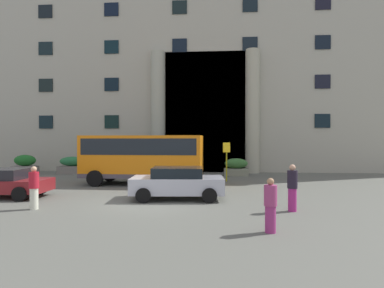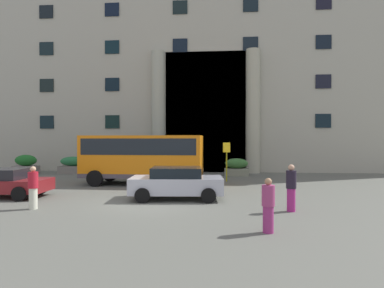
# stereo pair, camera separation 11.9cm
# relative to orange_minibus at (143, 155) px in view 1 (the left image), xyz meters

# --- Properties ---
(ground_plane) EXTENTS (80.00, 64.00, 0.12)m
(ground_plane) POSITION_rel_orange_minibus_xyz_m (1.27, -5.50, -1.74)
(ground_plane) COLOR #585950
(office_building_facade) EXTENTS (41.64, 9.79, 18.35)m
(office_building_facade) POSITION_rel_orange_minibus_xyz_m (1.27, 11.97, 7.48)
(office_building_facade) COLOR #9F9D89
(office_building_facade) RESTS_ON ground_plane
(orange_minibus) EXTENTS (6.88, 2.78, 2.82)m
(orange_minibus) POSITION_rel_orange_minibus_xyz_m (0.00, 0.00, 0.00)
(orange_minibus) COLOR orange
(orange_minibus) RESTS_ON ground_plane
(bus_stop_sign) EXTENTS (0.44, 0.08, 2.41)m
(bus_stop_sign) POSITION_rel_orange_minibus_xyz_m (4.86, 1.65, -0.18)
(bus_stop_sign) COLOR #959613
(bus_stop_sign) RESTS_ON ground_plane
(hedge_planter_east) EXTENTS (2.20, 0.92, 1.51)m
(hedge_planter_east) POSITION_rel_orange_minibus_xyz_m (2.13, 5.18, -0.95)
(hedge_planter_east) COLOR gray
(hedge_planter_east) RESTS_ON ground_plane
(hedge_planter_entrance_left) EXTENTS (1.51, 0.94, 1.42)m
(hedge_planter_entrance_left) POSITION_rel_orange_minibus_xyz_m (-2.46, 5.03, -1.00)
(hedge_planter_entrance_left) COLOR slate
(hedge_planter_entrance_left) RESTS_ON ground_plane
(hedge_planter_far_west) EXTENTS (1.71, 0.89, 1.25)m
(hedge_planter_far_west) POSITION_rel_orange_minibus_xyz_m (5.62, 4.94, -1.08)
(hedge_planter_far_west) COLOR gray
(hedge_planter_far_west) RESTS_ON ground_plane
(hedge_planter_entrance_right) EXTENTS (1.74, 0.99, 1.45)m
(hedge_planter_entrance_right) POSITION_rel_orange_minibus_xyz_m (-10.08, 4.83, -0.98)
(hedge_planter_entrance_right) COLOR gray
(hedge_planter_entrance_right) RESTS_ON ground_plane
(hedge_planter_far_east) EXTENTS (2.05, 0.95, 1.31)m
(hedge_planter_far_east) POSITION_rel_orange_minibus_xyz_m (-6.60, 5.27, -1.05)
(hedge_planter_far_east) COLOR slate
(hedge_planter_far_east) RESTS_ON ground_plane
(parked_hatchback_near) EXTENTS (4.10, 2.32, 1.38)m
(parked_hatchback_near) POSITION_rel_orange_minibus_xyz_m (2.58, -4.62, -0.96)
(parked_hatchback_near) COLOR #B1B3BD
(parked_hatchback_near) RESTS_ON ground_plane
(scooter_by_planter) EXTENTS (2.00, 0.80, 0.89)m
(scooter_by_planter) POSITION_rel_orange_minibus_xyz_m (1.94, -2.44, -1.22)
(scooter_by_planter) COLOR black
(scooter_by_planter) RESTS_ON ground_plane
(pedestrian_child_trailing) EXTENTS (0.36, 0.36, 1.70)m
(pedestrian_child_trailing) POSITION_rel_orange_minibus_xyz_m (7.02, -6.78, -0.83)
(pedestrian_child_trailing) COLOR #9F246E
(pedestrian_child_trailing) RESTS_ON ground_plane
(pedestrian_man_red_shirt) EXTENTS (0.36, 0.36, 1.52)m
(pedestrian_man_red_shirt) POSITION_rel_orange_minibus_xyz_m (5.80, -9.64, -0.92)
(pedestrian_man_red_shirt) COLOR #922C68
(pedestrian_man_red_shirt) RESTS_ON ground_plane
(pedestrian_woman_dark_dress) EXTENTS (0.36, 0.36, 1.60)m
(pedestrian_woman_dark_dress) POSITION_rel_orange_minibus_xyz_m (-2.47, -7.18, -0.88)
(pedestrian_woman_dark_dress) COLOR beige
(pedestrian_woman_dark_dress) RESTS_ON ground_plane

